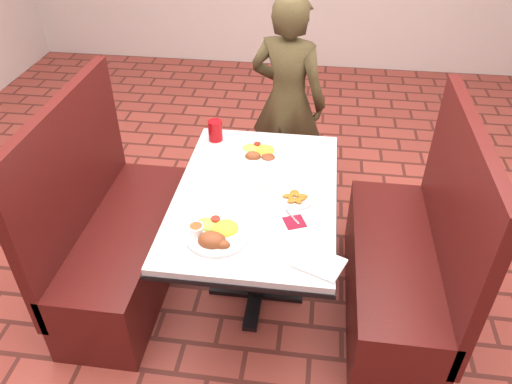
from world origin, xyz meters
TOP-DOWN VIEW (x-y plane):
  - dining_table at (0.00, 0.00)m, footprint 0.81×1.21m
  - booth_bench_left at (-0.80, 0.00)m, footprint 0.47×1.20m
  - booth_bench_right at (0.80, 0.00)m, footprint 0.47×1.20m
  - diner_person at (0.07, 1.07)m, footprint 0.61×0.49m
  - near_dinner_plate at (-0.13, -0.36)m, footprint 0.29×0.29m
  - far_dinner_plate at (-0.03, 0.35)m, footprint 0.26×0.26m
  - plantain_plate at (0.20, -0.04)m, footprint 0.17×0.17m
  - maroon_napkin at (0.21, -0.21)m, footprint 0.12×0.12m
  - spoon_utensil at (0.20, -0.18)m, footprint 0.08×0.10m
  - red_tumbler at (-0.30, 0.48)m, footprint 0.08×0.08m
  - paper_napkin at (0.33, -0.47)m, footprint 0.24×0.22m
  - knife_utensil at (-0.04, -0.33)m, footprint 0.02×0.18m
  - fork_utensil at (-0.06, -0.36)m, footprint 0.02×0.14m
  - lettuce_shreds at (0.04, 0.06)m, footprint 0.28×0.32m

SIDE VIEW (x-z plane):
  - booth_bench_left at x=-0.80m, z-range -0.26..0.92m
  - booth_bench_right at x=0.80m, z-range -0.26..0.92m
  - dining_table at x=0.00m, z-range 0.28..1.03m
  - diner_person at x=0.07m, z-range 0.00..1.45m
  - lettuce_shreds at x=0.04m, z-range 0.75..0.75m
  - maroon_napkin at x=0.21m, z-range 0.75..0.75m
  - spoon_utensil at x=0.20m, z-range 0.75..0.76m
  - paper_napkin at x=0.33m, z-range 0.75..0.76m
  - fork_utensil at x=-0.06m, z-range 0.76..0.76m
  - knife_utensil at x=-0.04m, z-range 0.76..0.76m
  - plantain_plate at x=0.20m, z-range 0.75..0.77m
  - far_dinner_plate at x=-0.03m, z-range 0.74..0.81m
  - near_dinner_plate at x=-0.13m, z-range 0.74..0.83m
  - red_tumbler at x=-0.30m, z-range 0.75..0.87m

